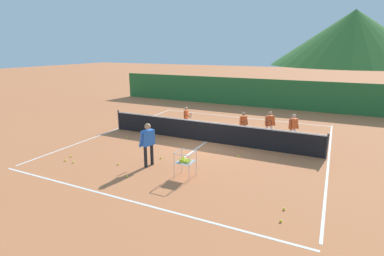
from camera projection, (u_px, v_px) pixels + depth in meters
name	position (u px, v px, depth m)	size (l,w,h in m)	color
ground_plane	(206.00, 142.00, 13.88)	(120.00, 120.00, 0.00)	#C67042
line_baseline_near	(124.00, 199.00, 8.58)	(10.51, 0.08, 0.01)	white
line_baseline_far	(241.00, 117.00, 18.71)	(10.51, 0.08, 0.01)	white
line_sideline_west	(118.00, 129.00, 16.08)	(0.08, 11.66, 0.01)	white
line_sideline_east	(329.00, 159.00, 11.68)	(0.08, 11.66, 0.01)	white
line_service_center	(206.00, 142.00, 13.88)	(0.08, 5.87, 0.01)	white
tennis_net	(207.00, 131.00, 13.75)	(10.36, 0.08, 1.05)	#333338
instructor	(148.00, 141.00, 10.79)	(0.44, 0.81, 1.63)	black
student_0	(186.00, 116.00, 15.87)	(0.49, 0.55, 1.21)	navy
student_1	(243.00, 122.00, 14.40)	(0.41, 0.69, 1.25)	navy
student_2	(270.00, 122.00, 14.14)	(0.49, 0.71, 1.35)	silver
student_3	(293.00, 126.00, 13.59)	(0.44, 0.52, 1.34)	silver
ball_cart	(185.00, 161.00, 9.94)	(0.58, 0.58, 0.90)	#B7B7BC
tennis_ball_0	(127.00, 176.00, 10.05)	(0.07, 0.07, 0.07)	yellow
tennis_ball_1	(161.00, 158.00, 11.72)	(0.07, 0.07, 0.07)	yellow
tennis_ball_2	(74.00, 162.00, 11.29)	(0.07, 0.07, 0.07)	yellow
tennis_ball_3	(284.00, 209.00, 8.01)	(0.07, 0.07, 0.07)	yellow
tennis_ball_4	(118.00, 164.00, 11.10)	(0.07, 0.07, 0.07)	yellow
tennis_ball_5	(281.00, 221.00, 7.45)	(0.07, 0.07, 0.07)	yellow
tennis_ball_6	(238.00, 156.00, 11.92)	(0.07, 0.07, 0.07)	yellow
tennis_ball_7	(66.00, 160.00, 11.48)	(0.07, 0.07, 0.07)	yellow
tennis_ball_8	(71.00, 156.00, 11.91)	(0.07, 0.07, 0.07)	yellow
tennis_ball_9	(145.00, 159.00, 11.59)	(0.07, 0.07, 0.07)	yellow
tennis_ball_10	(127.00, 137.00, 14.42)	(0.07, 0.07, 0.07)	yellow
windscreen_fence	(257.00, 93.00, 21.86)	(23.13, 0.08, 2.09)	#286B33
hill_0	(353.00, 38.00, 73.12)	(38.73, 38.73, 13.43)	#38702D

